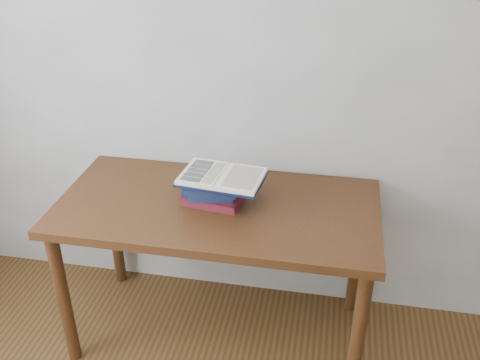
# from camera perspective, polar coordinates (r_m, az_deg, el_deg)

# --- Properties ---
(room_shell) EXTENTS (3.54, 3.54, 2.62)m
(room_shell) POSITION_cam_1_polar(r_m,az_deg,el_deg) (0.87, -23.79, -1.07)
(room_shell) COLOR silver
(room_shell) RESTS_ON ground
(desk) EXTENTS (1.44, 0.72, 0.77)m
(desk) POSITION_cam_1_polar(r_m,az_deg,el_deg) (2.44, -2.40, -4.49)
(desk) COLOR #4F2813
(desk) RESTS_ON ground
(book_stack) EXTENTS (0.27, 0.22, 0.13)m
(book_stack) POSITION_cam_1_polar(r_m,az_deg,el_deg) (2.37, -2.90, -1.08)
(book_stack) COLOR maroon
(book_stack) RESTS_ON desk
(open_book) EXTENTS (0.38, 0.28, 0.03)m
(open_book) POSITION_cam_1_polar(r_m,az_deg,el_deg) (2.31, -1.91, 0.33)
(open_book) COLOR black
(open_book) RESTS_ON book_stack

